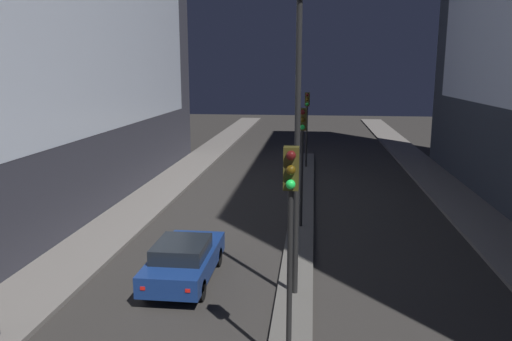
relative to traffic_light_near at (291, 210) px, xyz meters
name	(u,v)px	position (x,y,z in m)	size (l,w,h in m)	color
median_strip	(302,212)	(0.00, 12.44, -3.68)	(1.07, 31.63, 0.15)	#56544F
traffic_light_near	(291,210)	(0.00, 0.00, 0.00)	(0.32, 0.42, 4.94)	black
traffic_light_mid	(302,141)	(0.00, 10.05, 0.00)	(0.32, 0.42, 4.94)	black
traffic_light_far	(307,113)	(0.00, 23.01, 0.00)	(0.32, 0.42, 4.94)	black
street_lamp	(298,89)	(0.00, 3.70, 2.34)	(0.53, 0.53, 8.79)	black
car_left_lane	(184,260)	(-3.53, 4.42, -3.03)	(1.83, 4.26, 1.41)	navy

